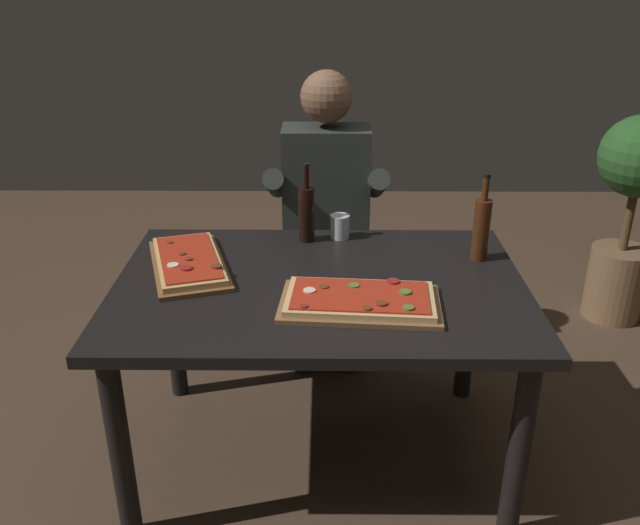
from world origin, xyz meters
The scene contains 10 objects.
ground_plane centered at (0.00, 0.00, 0.00)m, with size 6.40×6.40×0.00m, color #4C3828.
dining_table centered at (0.00, 0.00, 0.64)m, with size 1.40×0.96×0.74m.
pizza_rectangular_front centered at (0.13, -0.17, 0.76)m, with size 0.53×0.32×0.05m.
pizza_rectangular_left centered at (-0.47, 0.12, 0.76)m, with size 0.38×0.54×0.05m.
wine_bottle_dark centered at (0.58, 0.20, 0.86)m, with size 0.06×0.06×0.32m.
oil_bottle_amber centered at (-0.05, 0.37, 0.86)m, with size 0.06×0.06×0.31m.
tumbler_near_camera centered at (0.08, 0.40, 0.78)m, with size 0.08×0.08×0.09m.
diner_chair centered at (0.02, 0.86, 0.49)m, with size 0.44×0.44×0.87m.
seated_diner centered at (0.02, 0.74, 0.74)m, with size 0.53×0.41×1.33m.
potted_plant_corner centered at (1.55, 1.12, 0.64)m, with size 0.40×0.40×1.08m.
Camera 1 is at (0.02, -2.04, 1.74)m, focal length 37.47 mm.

